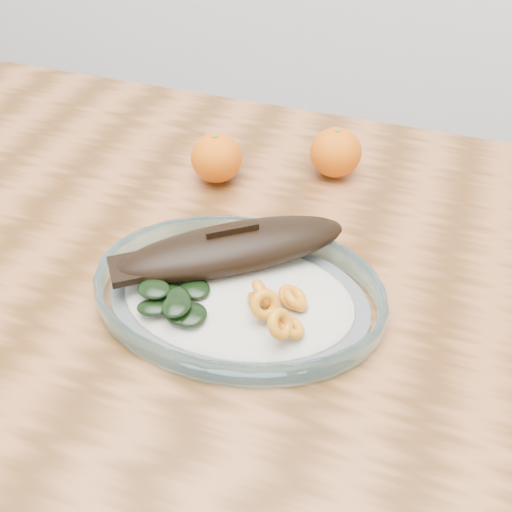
# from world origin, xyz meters

# --- Properties ---
(dining_table) EXTENTS (1.20, 0.80, 0.75)m
(dining_table) POSITION_xyz_m (0.00, 0.00, 0.65)
(dining_table) COLOR #573214
(dining_table) RESTS_ON ground
(plated_meal) EXTENTS (0.62, 0.62, 0.08)m
(plated_meal) POSITION_xyz_m (0.10, -0.05, 0.77)
(plated_meal) COLOR white
(plated_meal) RESTS_ON dining_table
(orange_left) EXTENTS (0.07, 0.07, 0.07)m
(orange_left) POSITION_xyz_m (-0.01, 0.17, 0.78)
(orange_left) COLOR #DC4A04
(orange_left) RESTS_ON dining_table
(orange_right) EXTENTS (0.07, 0.07, 0.07)m
(orange_right) POSITION_xyz_m (0.14, 0.23, 0.79)
(orange_right) COLOR #DC4A04
(orange_right) RESTS_ON dining_table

